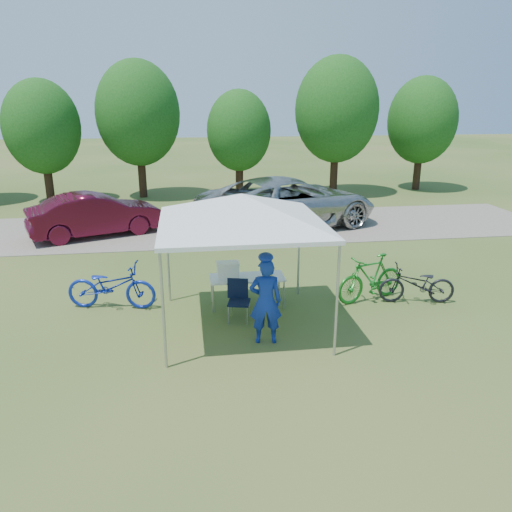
{
  "coord_description": "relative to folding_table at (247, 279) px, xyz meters",
  "views": [
    {
      "loc": [
        -1.04,
        -9.29,
        4.48
      ],
      "look_at": [
        0.57,
        2.0,
        0.83
      ],
      "focal_mm": 35.0,
      "sensor_mm": 36.0,
      "label": 1
    }
  ],
  "objects": [
    {
      "name": "ground",
      "position": [
        -0.22,
        -1.0,
        -0.63
      ],
      "size": [
        100.0,
        100.0,
        0.0
      ],
      "primitive_type": "plane",
      "color": "#2D5119",
      "rests_on": "ground"
    },
    {
      "name": "gravel_strip",
      "position": [
        -0.22,
        7.0,
        -0.62
      ],
      "size": [
        24.0,
        5.0,
        0.02
      ],
      "primitive_type": "cube",
      "color": "gray",
      "rests_on": "ground"
    },
    {
      "name": "canopy",
      "position": [
        -0.22,
        -1.0,
        2.02
      ],
      "size": [
        4.53,
        4.53,
        3.0
      ],
      "color": "#A5A5AA",
      "rests_on": "ground"
    },
    {
      "name": "treeline",
      "position": [
        -0.52,
        13.05,
        2.9
      ],
      "size": [
        24.89,
        4.28,
        6.3
      ],
      "color": "#382314",
      "rests_on": "ground"
    },
    {
      "name": "folding_table",
      "position": [
        0.0,
        0.0,
        0.0
      ],
      "size": [
        1.65,
        0.69,
        0.68
      ],
      "color": "white",
      "rests_on": "ground"
    },
    {
      "name": "folding_chair",
      "position": [
        -0.27,
        -0.68,
        -0.13
      ],
      "size": [
        0.53,
        0.55,
        0.86
      ],
      "rotation": [
        0.0,
        0.0,
        -0.24
      ],
      "color": "black",
      "rests_on": "ground"
    },
    {
      "name": "cooler",
      "position": [
        -0.42,
        0.0,
        0.22
      ],
      "size": [
        0.49,
        0.33,
        0.36
      ],
      "color": "white",
      "rests_on": "folding_table"
    },
    {
      "name": "ice_cream_cup",
      "position": [
        0.52,
        -0.05,
        0.07
      ],
      "size": [
        0.08,
        0.08,
        0.06
      ],
      "primitive_type": "cylinder",
      "color": "yellow",
      "rests_on": "folding_table"
    },
    {
      "name": "cyclist",
      "position": [
        0.12,
        -1.8,
        0.2
      ],
      "size": [
        0.64,
        0.46,
        1.67
      ],
      "primitive_type": "imported",
      "rotation": [
        0.0,
        0.0,
        3.04
      ],
      "color": "navy",
      "rests_on": "ground"
    },
    {
      "name": "bike_blue",
      "position": [
        -2.97,
        0.28,
        -0.12
      ],
      "size": [
        2.05,
        1.04,
        1.03
      ],
      "primitive_type": "imported",
      "rotation": [
        0.0,
        0.0,
        1.38
      ],
      "color": "#112799",
      "rests_on": "ground"
    },
    {
      "name": "bike_green",
      "position": [
        2.82,
        -0.1,
        -0.09
      ],
      "size": [
        1.86,
        1.07,
        1.08
      ],
      "primitive_type": "imported",
      "rotation": [
        0.0,
        0.0,
        -1.23
      ],
      "color": "#19711E",
      "rests_on": "ground"
    },
    {
      "name": "bike_dark",
      "position": [
        3.82,
        -0.4,
        -0.19
      ],
      "size": [
        1.77,
        0.87,
        0.89
      ],
      "primitive_type": "imported",
      "rotation": [
        0.0,
        0.0,
        -1.74
      ],
      "color": "black",
      "rests_on": "ground"
    },
    {
      "name": "minivan",
      "position": [
        2.33,
        6.73,
        0.28
      ],
      "size": [
        7.09,
        5.04,
        1.79
      ],
      "primitive_type": "imported",
      "rotation": [
        0.0,
        0.0,
        1.93
      ],
      "color": "#B2B2AD",
      "rests_on": "gravel_strip"
    },
    {
      "name": "sedan",
      "position": [
        -4.27,
        6.55,
        0.1
      ],
      "size": [
        4.58,
        2.99,
        1.42
      ],
      "primitive_type": "imported",
      "rotation": [
        0.0,
        0.0,
        1.95
      ],
      "color": "#4B0C1F",
      "rests_on": "gravel_strip"
    }
  ]
}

